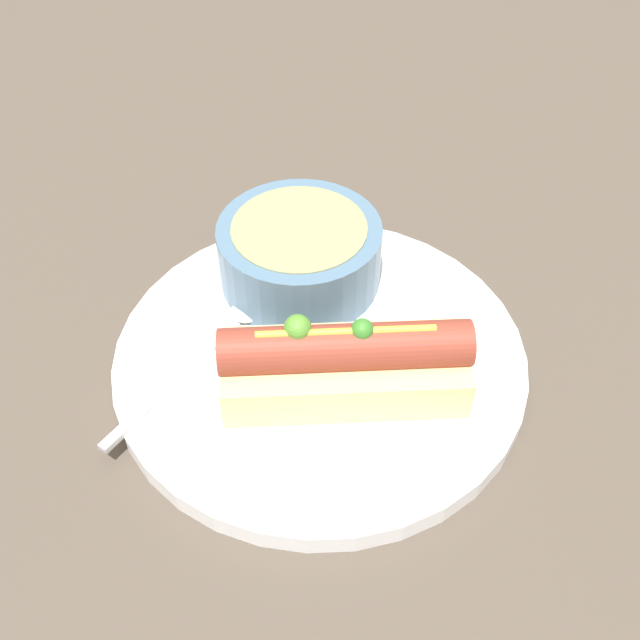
{
  "coord_description": "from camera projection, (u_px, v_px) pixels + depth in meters",
  "views": [
    {
      "loc": [
        0.02,
        -0.34,
        0.4
      ],
      "look_at": [
        0.0,
        0.0,
        0.05
      ],
      "focal_mm": 42.0,
      "sensor_mm": 36.0,
      "label": 1
    }
  ],
  "objects": [
    {
      "name": "dinner_plate",
      "position": [
        320.0,
        358.0,
        0.52
      ],
      "size": [
        0.28,
        0.28,
        0.02
      ],
      "color": "white",
      "rests_on": "ground_plane"
    },
    {
      "name": "hot_dog",
      "position": [
        344.0,
        363.0,
        0.47
      ],
      "size": [
        0.16,
        0.08,
        0.06
      ],
      "rotation": [
        0.0,
        0.0,
        0.11
      ],
      "color": "#E5C17F",
      "rests_on": "dinner_plate"
    },
    {
      "name": "soup_bowl",
      "position": [
        300.0,
        251.0,
        0.54
      ],
      "size": [
        0.12,
        0.12,
        0.05
      ],
      "color": "slate",
      "rests_on": "dinner_plate"
    },
    {
      "name": "spoon",
      "position": [
        230.0,
        328.0,
        0.52
      ],
      "size": [
        0.1,
        0.15,
        0.01
      ],
      "rotation": [
        0.0,
        0.0,
        1.02
      ],
      "color": "#B7B7BC",
      "rests_on": "dinner_plate"
    },
    {
      "name": "ground_plane",
      "position": [
        320.0,
        365.0,
        0.52
      ],
      "size": [
        4.0,
        4.0,
        0.0
      ],
      "primitive_type": "plane",
      "color": "#4C4238"
    }
  ]
}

